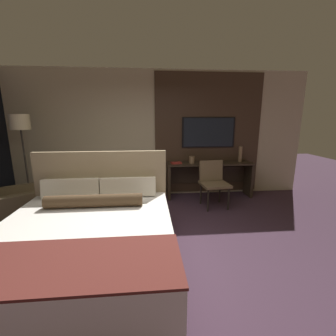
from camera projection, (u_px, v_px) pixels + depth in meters
The scene contains 11 objects.
ground_plane at pixel (152, 261), 2.85m from camera, with size 16.00×16.00×0.00m, color #3D2838.
wall_back_tv_panel at pixel (157, 135), 5.08m from camera, with size 7.20×0.09×2.80m.
bed at pixel (88, 241), 2.65m from camera, with size 2.00×2.19×1.28m.
desk at pixel (209, 173), 5.12m from camera, with size 1.93×0.46×0.79m.
tv at pixel (208, 132), 5.10m from camera, with size 1.21×0.04×0.68m.
desk_chair at pixel (213, 179), 4.57m from camera, with size 0.59×0.58×0.92m.
armchair_by_window at pixel (13, 207), 3.90m from camera, with size 1.03×1.04×0.78m.
floor_lamp at pixel (21, 130), 4.19m from camera, with size 0.34×0.34×1.84m.
vase_tall at pixel (240, 154), 5.11m from camera, with size 0.08×0.08×0.35m.
vase_short at pixel (192, 160), 4.95m from camera, with size 0.12×0.12×0.15m.
book at pixel (176, 163), 4.93m from camera, with size 0.25×0.19×0.03m.
Camera 1 is at (-0.02, -2.53, 1.78)m, focal length 24.00 mm.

